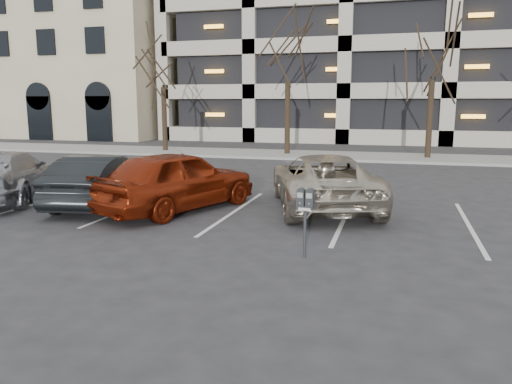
{
  "coord_description": "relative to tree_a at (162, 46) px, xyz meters",
  "views": [
    {
      "loc": [
        2.53,
        -9.59,
        2.77
      ],
      "look_at": [
        -0.05,
        -0.45,
        1.06
      ],
      "focal_mm": 35.0,
      "sensor_mm": 36.0,
      "label": 1
    }
  ],
  "objects": [
    {
      "name": "office_building",
      "position": [
        -18.0,
        13.92,
        1.71
      ],
      "size": [
        26.0,
        16.2,
        15.0
      ],
      "color": "tan",
      "rests_on": "ground"
    },
    {
      "name": "ground",
      "position": [
        10.0,
        -16.0,
        -5.78
      ],
      "size": [
        140.0,
        140.0,
        0.0
      ],
      "primitive_type": "plane",
      "color": "#28282B",
      "rests_on": "ground"
    },
    {
      "name": "parking_meter",
      "position": [
        11.01,
        -16.99,
        -4.82
      ],
      "size": [
        0.33,
        0.16,
        1.25
      ],
      "rotation": [
        0.0,
        0.0,
        -0.13
      ],
      "color": "black",
      "rests_on": "ground"
    },
    {
      "name": "tree_b",
      "position": [
        7.0,
        0.0,
        0.34
      ],
      "size": [
        3.73,
        3.73,
        8.48
      ],
      "color": "black",
      "rests_on": "ground"
    },
    {
      "name": "tree_a",
      "position": [
        0.0,
        0.0,
        0.0
      ],
      "size": [
        3.52,
        3.52,
        8.0
      ],
      "color": "black",
      "rests_on": "ground"
    },
    {
      "name": "car_red",
      "position": [
        7.1,
        -13.91,
        -4.99
      ],
      "size": [
        3.43,
        5.01,
        1.58
      ],
      "primitive_type": "imported",
      "rotation": [
        0.0,
        0.0,
        2.77
      ],
      "color": "maroon",
      "rests_on": "ground"
    },
    {
      "name": "car_silver",
      "position": [
        1.85,
        -14.04,
        -5.07
      ],
      "size": [
        3.83,
        5.32,
        1.43
      ],
      "primitive_type": "imported",
      "rotation": [
        0.0,
        0.0,
        3.56
      ],
      "color": "#93959A",
      "rests_on": "ground"
    },
    {
      "name": "suv_silver",
      "position": [
        10.71,
        -12.57,
        -5.07
      ],
      "size": [
        3.85,
        5.65,
        1.44
      ],
      "rotation": [
        0.0,
        0.0,
        3.45
      ],
      "color": "#BBB19F",
      "rests_on": "ground"
    },
    {
      "name": "car_dark",
      "position": [
        4.84,
        -13.92,
        -5.1
      ],
      "size": [
        2.12,
        4.35,
        1.37
      ],
      "primitive_type": "imported",
      "rotation": [
        0.0,
        0.0,
        3.31
      ],
      "color": "black",
      "rests_on": "ground"
    },
    {
      "name": "stall_lines",
      "position": [
        8.6,
        -13.7,
        -5.78
      ],
      "size": [
        16.9,
        5.2,
        0.0
      ],
      "color": "silver",
      "rests_on": "ground"
    },
    {
      "name": "tree_c",
      "position": [
        14.0,
        0.0,
        0.28
      ],
      "size": [
        3.69,
        3.69,
        8.39
      ],
      "color": "black",
      "rests_on": "ground"
    },
    {
      "name": "sidewalk",
      "position": [
        10.0,
        0.0,
        -5.72
      ],
      "size": [
        80.0,
        4.0,
        0.12
      ],
      "primitive_type": "cube",
      "color": "gray",
      "rests_on": "ground"
    }
  ]
}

